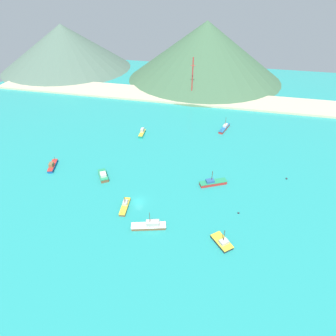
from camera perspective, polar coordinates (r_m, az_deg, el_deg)
ground at (r=117.34m, az=-1.49°, el=2.67°), size 260.00×280.00×0.50m
fishing_boat_0 at (r=85.14m, az=-3.72°, el=-11.51°), size 10.62×5.31×6.03m
fishing_boat_1 at (r=101.52m, az=9.02°, el=-2.93°), size 9.96×6.75×5.99m
fishing_boat_2 at (r=92.26m, az=-8.72°, el=-7.62°), size 2.94×8.29×4.15m
fishing_boat_3 at (r=139.08m, az=11.36°, el=7.96°), size 4.88×10.90×6.02m
fishing_boat_4 at (r=82.51m, az=10.90°, el=-14.49°), size 6.84×7.19×5.57m
fishing_boat_5 at (r=106.12m, az=-12.99°, el=-1.50°), size 6.35×7.55×2.50m
fishing_boat_6 at (r=117.49m, az=-22.36°, el=0.41°), size 4.35×8.61×2.65m
fishing_boat_7 at (r=132.08m, az=-5.25°, el=7.12°), size 2.26×7.25×2.87m
buoy_0 at (r=112.03m, az=22.87°, el=-2.00°), size 0.73×0.73×0.73m
buoy_1 at (r=92.35m, az=14.07°, el=-8.86°), size 0.63×0.63×0.63m
beach_strip at (r=174.39m, az=3.96°, el=14.17°), size 247.00×22.99×1.20m
hill_west at (r=243.40m, az=-20.25°, el=22.04°), size 96.80×96.80×31.38m
hill_central at (r=206.88m, az=7.61°, el=22.47°), size 105.70×105.70×36.80m
radio_tower at (r=166.53m, az=4.94°, el=17.44°), size 2.45×1.96×24.48m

